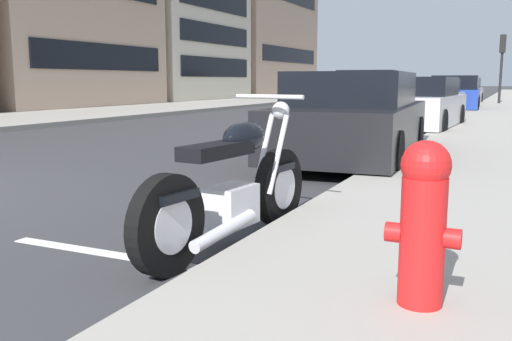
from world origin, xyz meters
name	(u,v)px	position (x,y,z in m)	size (l,w,h in m)	color
sidewalk_far_curb	(81,115)	(12.00, 7.20, 0.07)	(120.00, 5.00, 0.14)	gray
parking_stall_stripe	(134,258)	(0.00, -4.10, 0.00)	(0.12, 2.20, 0.01)	silver
parked_motorcycle	(233,189)	(0.57, -4.60, 0.44)	(2.15, 0.62, 1.13)	black
parked_car_mid_block	(354,119)	(5.43, -4.20, 0.65)	(4.57, 2.06, 1.37)	black
parked_car_across_street	(416,105)	(11.22, -4.21, 0.63)	(4.14, 2.07, 1.33)	silver
parked_car_behind_motorcycle	(429,99)	(16.52, -3.81, 0.63)	(4.11, 1.97, 1.29)	silver
parked_car_far_down_curb	(455,94)	(21.40, -4.16, 0.69)	(4.74, 2.09, 1.44)	navy
parked_car_near_corner	(462,92)	(26.75, -3.96, 0.65)	(4.52, 1.82, 1.37)	silver
crossing_truck	(366,85)	(32.40, 2.26, 0.98)	(2.32, 5.03, 1.88)	#141947
fire_hydrant	(423,219)	(-0.34, -6.11, 0.58)	(0.24, 0.36, 0.82)	red
traffic_signal_near_corner	(502,54)	(26.76, -5.70, 2.51)	(0.36, 0.28, 3.27)	black
townhouse_corner_block	(149,26)	(25.94, 14.15, 4.53)	(9.28, 9.40, 9.07)	beige
townhouse_mid_block	(226,5)	(37.68, 15.05, 7.15)	(12.54, 11.17, 14.29)	tan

